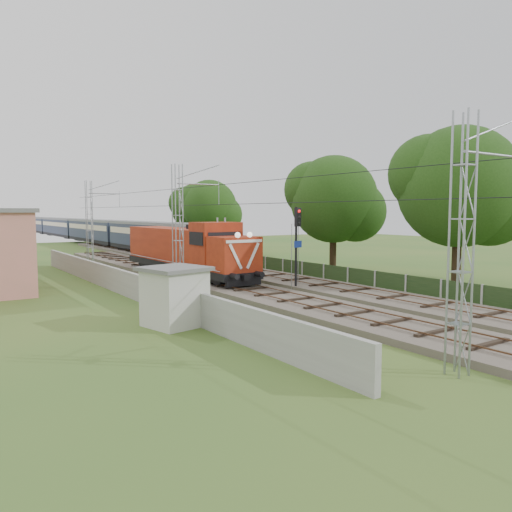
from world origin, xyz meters
TOP-DOWN VIEW (x-y plane):
  - ground at (0.00, 0.00)m, footprint 140.00×140.00m
  - track_main at (0.00, 7.00)m, footprint 4.20×70.00m
  - track_side at (5.00, 20.00)m, footprint 4.20×80.00m
  - catenary at (-2.95, 12.00)m, footprint 3.31×70.00m
  - boundary_wall at (-6.50, 12.00)m, footprint 0.25×40.00m
  - fence at (8.00, 3.00)m, footprint 0.12×32.00m
  - locomotive at (0.00, 17.01)m, footprint 2.91×16.60m
  - coach_rake at (5.00, 79.31)m, footprint 2.83×105.84m
  - signal_post at (3.17, 7.66)m, footprint 0.59×0.46m
  - relay_hut at (-7.40, 2.96)m, footprint 3.02×3.02m
  - tree_a at (11.91, 2.17)m, footprint 8.04×7.65m
  - tree_b at (11.18, 12.92)m, footprint 7.35×7.00m
  - tree_c at (12.05, 35.30)m, footprint 6.79×6.47m
  - tree_d at (13.63, 41.95)m, footprint 6.72×6.40m

SIDE VIEW (x-z plane):
  - ground at x=0.00m, z-range 0.00..0.00m
  - track_main at x=0.00m, z-range -0.04..0.41m
  - track_side at x=5.00m, z-range -0.04..0.41m
  - fence at x=8.00m, z-range 0.00..1.20m
  - boundary_wall at x=-6.50m, z-range 0.00..1.50m
  - relay_hut at x=-7.40m, z-range 0.01..2.64m
  - locomotive at x=0.00m, z-range 0.08..4.30m
  - coach_rake at x=5.00m, z-range 0.74..4.02m
  - signal_post at x=3.17m, z-range 1.00..6.32m
  - catenary at x=-2.95m, z-range 0.05..8.05m
  - tree_d at x=13.63m, z-range 1.08..9.79m
  - tree_c at x=12.05m, z-range 1.09..9.90m
  - tree_b at x=11.18m, z-range 1.18..10.71m
  - tree_a at x=11.91m, z-range 1.29..11.71m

